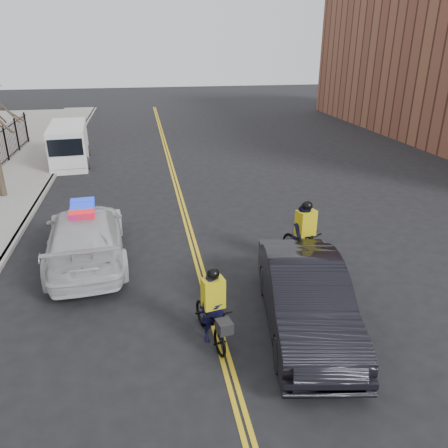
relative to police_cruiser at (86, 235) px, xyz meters
The scene contains 9 objects.
ground 4.80m from the police_cruiser, 44.35° to the right, with size 120.00×120.00×0.00m, color black.
center_line_left 5.80m from the police_cruiser, 54.89° to the left, with size 0.10×60.00×0.01m, color yellow.
center_line_right 5.89m from the police_cruiser, 53.60° to the left, with size 0.10×60.00×0.01m, color yellow.
curb 5.43m from the police_cruiser, 119.15° to the left, with size 0.20×60.00×0.15m, color gray.
police_cruiser is the anchor object (origin of this frame).
dark_sedan 7.16m from the police_cruiser, 40.57° to the right, with size 1.78×5.11×1.68m, color black.
cargo_van 12.51m from the police_cruiser, 99.69° to the left, with size 2.30×5.27×2.15m.
cyclist_near 5.68m from the police_cruiser, 55.10° to the right, with size 1.02×1.97×1.84m.
cyclist_far 6.73m from the police_cruiser, 13.66° to the right, with size 1.19×2.16×2.10m.
Camera 1 is at (-1.43, -9.59, 6.38)m, focal length 35.00 mm.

